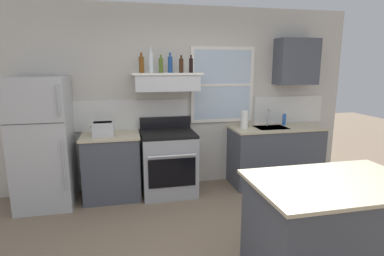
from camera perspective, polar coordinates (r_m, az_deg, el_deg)
back_wall at (r=4.73m, az=-1.76°, el=5.51°), size 5.40×0.11×2.70m
refrigerator at (r=4.47m, az=-25.81°, el=-2.50°), size 0.70×0.72×1.71m
counter_left_of_stove at (r=4.52m, az=-14.57°, el=-6.82°), size 0.79×0.63×0.91m
toaster at (r=4.33m, az=-16.11°, el=-0.14°), size 0.30×0.20×0.19m
stove_range at (r=4.51m, az=-4.34°, el=-6.36°), size 0.76×0.69×1.09m
range_hood_shelf at (r=4.40m, az=-4.76°, el=8.55°), size 0.96×0.52×0.24m
bottle_amber_wine at (r=4.36m, az=-9.32°, el=11.52°), size 0.07×0.07×0.27m
bottle_clear_tall at (r=4.34m, az=-7.61°, el=11.97°), size 0.06×0.06×0.34m
bottle_olive_oil_square at (r=4.38m, az=-5.76°, el=11.47°), size 0.06×0.06×0.25m
bottle_blue_liqueur at (r=4.43m, az=-4.05°, el=11.66°), size 0.07×0.07×0.28m
bottle_brown_stout at (r=4.37m, az=-2.00°, el=11.49°), size 0.06×0.06×0.24m
bottle_balsamic_dark at (r=4.41m, az=-0.18°, el=11.51°), size 0.06×0.06×0.24m
counter_right_with_sink at (r=5.07m, az=15.06°, el=-4.82°), size 1.43×0.63×0.91m
sink_faucet at (r=4.97m, az=13.90°, el=2.35°), size 0.03×0.17×0.28m
paper_towel_roll at (r=4.71m, az=9.66°, el=1.54°), size 0.11×0.11×0.27m
dish_soap_bottle at (r=5.11m, az=16.65°, el=1.50°), size 0.06×0.06×0.18m
kitchen_island at (r=3.04m, az=24.33°, el=-16.91°), size 1.40×0.90×0.91m
upper_cabinet_right at (r=5.16m, az=18.71°, el=11.51°), size 0.64×0.32×0.70m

